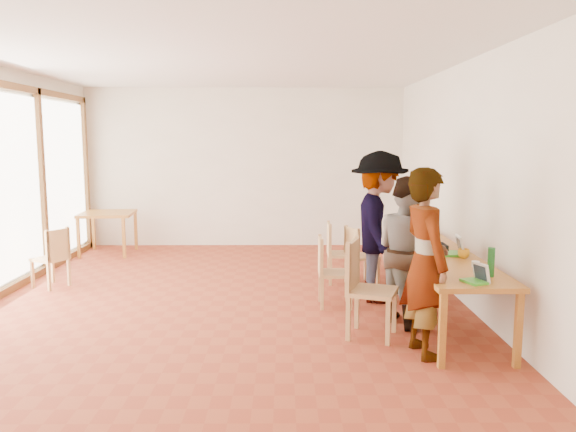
% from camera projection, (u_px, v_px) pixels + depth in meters
% --- Properties ---
extents(ground, '(8.00, 8.00, 0.00)m').
position_uv_depth(ground, '(224.00, 306.00, 6.92)').
color(ground, '#9A4025').
rests_on(ground, ground).
extents(wall_back, '(6.00, 0.10, 3.00)m').
position_uv_depth(wall_back, '(245.00, 168.00, 10.68)').
color(wall_back, white).
rests_on(wall_back, ground).
extents(wall_front, '(6.00, 0.10, 3.00)m').
position_uv_depth(wall_front, '(132.00, 251.00, 2.75)').
color(wall_front, white).
rests_on(wall_front, ground).
extents(wall_right, '(0.10, 8.00, 3.00)m').
position_uv_depth(wall_right, '(471.00, 185.00, 6.74)').
color(wall_right, white).
rests_on(wall_right, ground).
extents(ceiling, '(6.00, 8.00, 0.04)m').
position_uv_depth(ceiling, '(220.00, 54.00, 6.51)').
color(ceiling, white).
rests_on(ceiling, wall_back).
extents(communal_table, '(0.80, 4.00, 0.75)m').
position_uv_depth(communal_table, '(427.00, 249.00, 6.88)').
color(communal_table, '#BC7829').
rests_on(communal_table, ground).
extents(side_table, '(0.90, 0.90, 0.75)m').
position_uv_depth(side_table, '(107.00, 217.00, 9.98)').
color(side_table, '#BC7829').
rests_on(side_table, ground).
extents(chair_near, '(0.60, 0.60, 0.54)m').
position_uv_depth(chair_near, '(362.00, 278.00, 5.81)').
color(chair_near, tan).
rests_on(chair_near, ground).
extents(chair_mid, '(0.40, 0.40, 0.46)m').
position_uv_depth(chair_mid, '(328.00, 264.00, 6.86)').
color(chair_mid, tan).
rests_on(chair_mid, ground).
extents(chair_far, '(0.40, 0.40, 0.46)m').
position_uv_depth(chair_far, '(335.00, 246.00, 7.99)').
color(chair_far, tan).
rests_on(chair_far, ground).
extents(chair_empty, '(0.50, 0.50, 0.44)m').
position_uv_depth(chair_empty, '(357.00, 249.00, 7.90)').
color(chair_empty, tan).
rests_on(chair_empty, ground).
extents(chair_spare, '(0.52, 0.52, 0.44)m').
position_uv_depth(chair_spare, '(54.00, 251.00, 7.71)').
color(chair_spare, tan).
rests_on(chair_spare, ground).
extents(person_near, '(0.54, 0.72, 1.79)m').
position_uv_depth(person_near, '(426.00, 262.00, 5.27)').
color(person_near, gray).
rests_on(person_near, ground).
extents(person_mid, '(0.90, 0.98, 1.65)m').
position_uv_depth(person_mid, '(407.00, 250.00, 6.21)').
color(person_mid, gray).
rests_on(person_mid, ground).
extents(person_far, '(0.79, 1.27, 1.90)m').
position_uv_depth(person_far, '(379.00, 227.00, 7.04)').
color(person_far, gray).
rests_on(person_far, ground).
extents(laptop_near, '(0.25, 0.26, 0.18)m').
position_uv_depth(laptop_near, '(477.00, 277.00, 5.09)').
color(laptop_near, green).
rests_on(laptop_near, communal_table).
extents(laptop_mid, '(0.25, 0.29, 0.22)m').
position_uv_depth(laptop_mid, '(456.00, 250.00, 6.30)').
color(laptop_mid, green).
rests_on(laptop_mid, communal_table).
extents(laptop_far, '(0.26, 0.28, 0.20)m').
position_uv_depth(laptop_far, '(414.00, 225.00, 8.14)').
color(laptop_far, green).
rests_on(laptop_far, communal_table).
extents(yellow_mug, '(0.16, 0.16, 0.10)m').
position_uv_depth(yellow_mug, '(464.00, 254.00, 6.14)').
color(yellow_mug, '#F3AB1B').
rests_on(yellow_mug, communal_table).
extents(green_bottle, '(0.07, 0.07, 0.28)m').
position_uv_depth(green_bottle, '(491.00, 262.00, 5.30)').
color(green_bottle, '#1C6724').
rests_on(green_bottle, communal_table).
extents(clear_glass, '(0.07, 0.07, 0.09)m').
position_uv_depth(clear_glass, '(424.00, 224.00, 8.27)').
color(clear_glass, silver).
rests_on(clear_glass, communal_table).
extents(condiment_cup, '(0.08, 0.08, 0.06)m').
position_uv_depth(condiment_cup, '(476.00, 264.00, 5.72)').
color(condiment_cup, white).
rests_on(condiment_cup, communal_table).
extents(pink_phone, '(0.05, 0.10, 0.01)m').
position_uv_depth(pink_phone, '(413.00, 248.00, 6.69)').
color(pink_phone, '#D1338E').
rests_on(pink_phone, communal_table).
extents(black_pouch, '(0.16, 0.26, 0.09)m').
position_uv_depth(black_pouch, '(439.00, 248.00, 6.50)').
color(black_pouch, black).
rests_on(black_pouch, communal_table).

